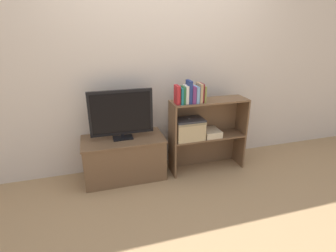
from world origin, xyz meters
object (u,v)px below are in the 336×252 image
at_px(laptop, 189,120).
at_px(magazine_stack, 211,133).
at_px(book_skyblue, 196,94).
at_px(storage_basket_left, 189,129).
at_px(book_teal, 180,95).
at_px(book_plum, 192,94).
at_px(book_navy, 189,92).
at_px(book_olive, 203,94).
at_px(tv_stand, 124,158).
at_px(tv, 121,114).
at_px(book_forest, 183,95).
at_px(book_ivory, 186,94).
at_px(book_maroon, 201,93).
at_px(book_crimson, 177,95).
at_px(book_tan, 199,93).

distance_m(laptop, magazine_stack, 0.35).
distance_m(book_skyblue, storage_basket_left, 0.42).
xyz_separation_m(book_teal, laptop, (0.12, 0.02, -0.30)).
relative_size(book_plum, laptop, 0.55).
bearing_deg(book_navy, book_olive, 0.00).
distance_m(tv_stand, tv, 0.54).
distance_m(book_teal, book_forest, 0.03).
bearing_deg(tv, book_teal, -10.97).
distance_m(book_forest, book_olive, 0.24).
bearing_deg(book_ivory, book_plum, 0.00).
relative_size(tv, laptop, 2.05).
relative_size(book_maroon, book_olive, 1.14).
distance_m(tv_stand, book_navy, 1.07).
distance_m(tv_stand, book_ivory, 1.03).
xyz_separation_m(book_crimson, book_olive, (0.31, 0.00, -0.01)).
distance_m(book_ivory, laptop, 0.31).
height_order(book_navy, magazine_stack, book_navy).
bearing_deg(book_forest, book_tan, 0.00).
distance_m(book_navy, book_tan, 0.12).
xyz_separation_m(book_crimson, book_forest, (0.07, 0.00, -0.01)).
height_order(book_teal, book_skyblue, book_teal).
bearing_deg(book_navy, book_ivory, 180.00).
height_order(book_olive, laptop, book_olive).
xyz_separation_m(tv, book_forest, (0.67, -0.12, 0.19)).
bearing_deg(book_teal, laptop, 10.57).
height_order(tv_stand, book_plum, book_plum).
height_order(book_navy, laptop, book_navy).
bearing_deg(book_teal, book_forest, 0.00).
height_order(book_maroon, storage_basket_left, book_maroon).
distance_m(tv_stand, book_forest, 1.00).
bearing_deg(storage_basket_left, book_tan, -12.39).
relative_size(book_skyblue, book_olive, 0.99).
bearing_deg(book_plum, book_teal, 180.00).
xyz_separation_m(tv_stand, book_forest, (0.67, -0.13, 0.73)).
height_order(book_tan, laptop, book_tan).
bearing_deg(book_teal, book_crimson, 180.00).
bearing_deg(book_skyblue, book_plum, 180.00).
distance_m(book_navy, book_skyblue, 0.09).
bearing_deg(book_teal, tv, 169.03).
relative_size(book_crimson, book_forest, 1.09).
bearing_deg(book_teal, book_maroon, 0.00).
bearing_deg(magazine_stack, tv, 174.73).
height_order(tv, book_forest, book_forest).
bearing_deg(book_maroon, storage_basket_left, 170.12).
bearing_deg(tv_stand, book_navy, -9.64).
height_order(tv, book_tan, book_tan).
bearing_deg(book_navy, book_crimson, 180.00).
height_order(book_maroon, magazine_stack, book_maroon).
relative_size(book_crimson, storage_basket_left, 0.60).
bearing_deg(book_tan, book_olive, 0.00).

